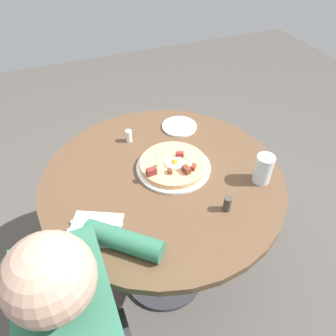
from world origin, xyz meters
TOP-DOWN VIEW (x-y plane):
  - ground_plane at (0.00, 0.00)m, footprint 6.00×6.00m
  - dining_table at (0.00, 0.00)m, footprint 0.96×0.96m
  - pizza_plate at (0.02, -0.06)m, footprint 0.30×0.30m
  - breakfast_pizza at (0.02, -0.06)m, footprint 0.27×0.27m
  - bread_plate at (0.28, -0.19)m, footprint 0.16×0.16m
  - napkin at (-0.16, 0.30)m, footprint 0.20×0.21m
  - fork at (-0.14, 0.30)m, footprint 0.09×0.17m
  - knife at (-0.17, 0.31)m, footprint 0.09×0.17m
  - water_glass at (-0.17, -0.34)m, footprint 0.07×0.07m
  - salt_shaker at (0.26, 0.06)m, footprint 0.03×0.03m
  - pepper_shaker at (-0.25, -0.15)m, footprint 0.03×0.03m

SIDE VIEW (x-z plane):
  - ground_plane at x=0.00m, z-range 0.00..0.00m
  - dining_table at x=0.00m, z-range 0.20..0.96m
  - napkin at x=-0.16m, z-range 0.76..0.76m
  - bread_plate at x=0.28m, z-range 0.76..0.77m
  - pizza_plate at x=0.02m, z-range 0.76..0.77m
  - fork at x=-0.14m, z-range 0.76..0.77m
  - knife at x=-0.17m, z-range 0.76..0.77m
  - breakfast_pizza at x=0.02m, z-range 0.76..0.81m
  - salt_shaker at x=0.26m, z-range 0.76..0.81m
  - pepper_shaker at x=-0.25m, z-range 0.76..0.82m
  - water_glass at x=-0.17m, z-range 0.76..0.88m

